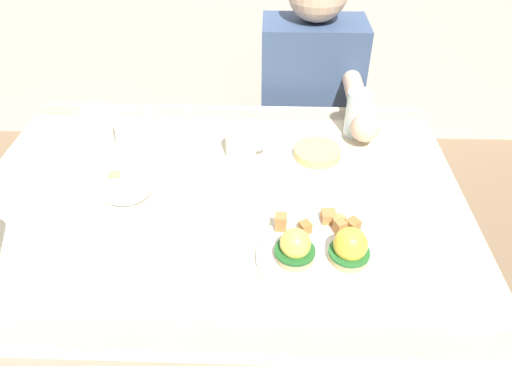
% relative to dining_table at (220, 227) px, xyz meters
% --- Properties ---
extents(ground_plane, '(6.00, 6.00, 0.00)m').
position_rel_dining_table_xyz_m(ground_plane, '(0.00, 0.00, -0.63)').
color(ground_plane, '#7F664C').
extents(dining_table, '(1.20, 0.90, 0.74)m').
position_rel_dining_table_xyz_m(dining_table, '(0.00, 0.00, 0.00)').
color(dining_table, beige).
rests_on(dining_table, ground_plane).
extents(eggs_benedict_plate, '(0.27, 0.27, 0.09)m').
position_rel_dining_table_xyz_m(eggs_benedict_plate, '(0.24, -0.20, 0.13)').
color(eggs_benedict_plate, white).
rests_on(eggs_benedict_plate, dining_table).
extents(fruit_bowl, '(0.12, 0.12, 0.06)m').
position_rel_dining_table_xyz_m(fruit_bowl, '(-0.22, -0.01, 0.14)').
color(fruit_bowl, white).
rests_on(fruit_bowl, dining_table).
extents(coffee_mug, '(0.11, 0.08, 0.09)m').
position_rel_dining_table_xyz_m(coffee_mug, '(0.05, 0.17, 0.16)').
color(coffee_mug, white).
rests_on(coffee_mug, dining_table).
extents(fork, '(0.10, 0.14, 0.00)m').
position_rel_dining_table_xyz_m(fork, '(-0.24, -0.19, 0.11)').
color(fork, silver).
rests_on(fork, dining_table).
extents(water_glass_far, '(0.07, 0.07, 0.13)m').
position_rel_dining_table_xyz_m(water_glass_far, '(0.37, 0.29, 0.16)').
color(water_glass_far, silver).
rests_on(water_glass_far, dining_table).
extents(water_glass_extra, '(0.07, 0.07, 0.13)m').
position_rel_dining_table_xyz_m(water_glass_extra, '(-0.33, 0.18, 0.17)').
color(water_glass_extra, silver).
rests_on(water_glass_extra, dining_table).
extents(side_plate, '(0.20, 0.20, 0.04)m').
position_rel_dining_table_xyz_m(side_plate, '(0.25, 0.16, 0.12)').
color(side_plate, white).
rests_on(side_plate, dining_table).
extents(diner_person, '(0.34, 0.54, 1.14)m').
position_rel_dining_table_xyz_m(diner_person, '(0.27, 0.60, 0.02)').
color(diner_person, '#33333D').
rests_on(diner_person, ground_plane).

